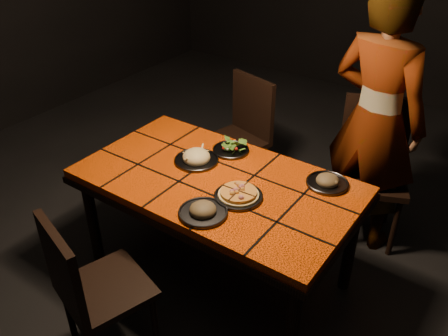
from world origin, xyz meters
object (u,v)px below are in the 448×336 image
Objects in this scene: chair_far_left at (242,130)px; plate_pizza at (238,195)px; chair_near at (88,285)px; plate_pasta at (196,158)px; dining_table at (217,190)px; diner at (376,121)px; chair_far_right at (372,160)px.

chair_far_left is 3.56× the size of plate_pizza.
plate_pasta is (-0.05, 0.94, 0.25)m from chair_near.
dining_table is at bearing 157.46° from plate_pizza.
chair_far_left is 0.53× the size of diner.
plate_pizza is at bearing -21.75° from plate_pasta.
dining_table is 0.24m from plate_pizza.
plate_pasta is at bearing 58.90° from diner.
chair_near is 3.43× the size of plate_pizza.
chair_far_left is at bearing -64.23° from chair_near.
chair_near is 0.96× the size of chair_far_left.
chair_far_left is 0.90m from plate_pasta.
chair_far_right reaches higher than dining_table.
plate_pizza is (0.63, -1.01, 0.22)m from chair_far_left.
dining_table is 0.89m from chair_near.
plate_pasta is (-0.79, -0.86, -0.13)m from diner.
dining_table is 0.90× the size of diner.
chair_far_left reaches higher than chair_near.
diner reaches higher than chair_far_left.
chair_far_right is 3.74× the size of plate_pizza.
dining_table is 1.17m from chair_far_right.
plate_pizza is (0.37, 0.78, 0.24)m from chair_near.
diner is at bearing -94.90° from chair_near.
chair_far_left is 0.95× the size of chair_far_right.
dining_table is at bearing -50.50° from chair_far_left.
dining_table is at bearing -143.41° from chair_far_right.
dining_table is 6.08× the size of plate_pizza.
plate_pizza is 0.45m from plate_pasta.
chair_far_right reaches higher than plate_pizza.
dining_table is 5.96× the size of plate_pasta.
chair_far_right is (0.58, 1.01, -0.10)m from dining_table.
chair_far_left reaches higher than plate_pasta.
chair_near is 0.51× the size of diner.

